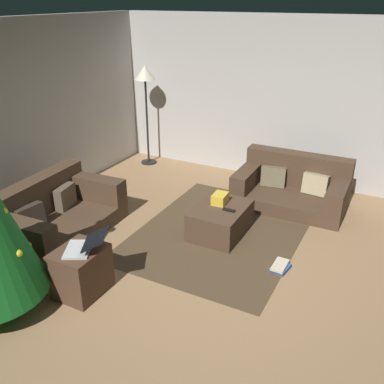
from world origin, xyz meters
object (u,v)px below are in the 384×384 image
Objects in this scene: couch_left at (54,214)px; corner_lamp at (145,81)px; couch_right at (293,187)px; laptop at (84,245)px; tv_remote at (229,210)px; side_table at (81,271)px; ottoman at (220,220)px; book_stack at (280,267)px; gift_box at (220,199)px.

couch_left is 0.95× the size of corner_lamp.
laptop is at bearing 66.20° from couch_right.
tv_remote is 0.31× the size of side_table.
side_table reaches higher than ottoman.
tv_remote is 0.56× the size of book_stack.
couch_left is at bearing 57.40° from laptop.
tv_remote is at bearing -27.85° from side_table.
ottoman is at bearing -22.46° from laptop.
ottoman is (-1.31, 0.58, -0.08)m from couch_right.
couch_left is 3.24× the size of side_table.
couch_left reaches higher than ottoman.
couch_left reaches higher than side_table.
gift_box is (0.10, 0.06, 0.25)m from ottoman.
laptop is at bearing 54.55° from couch_left.
couch_left is at bearing 41.64° from couch_right.
side_table is (-1.73, 0.91, -0.13)m from tv_remote.
gift_box is at bearing -20.99° from side_table.
corner_lamp is at bearing 51.72° from tv_remote.
couch_right reaches higher than gift_box.
couch_right is 5.56× the size of book_stack.
corner_lamp is at bearing 22.38° from side_table.
ottoman is at bearing 69.58° from tv_remote.
corner_lamp reaches higher than gift_box.
book_stack is at bearing -117.03° from tv_remote.
couch_right is 6.86× the size of gift_box.
couch_right is at bearing -19.40° from tv_remote.
corner_lamp is (0.44, 2.82, 1.24)m from couch_right.
ottoman is 1.05m from book_stack.
book_stack is (1.31, -1.66, -0.53)m from laptop.
laptop is (-1.70, 0.86, 0.18)m from tv_remote.
laptop is (-1.85, 0.66, 0.12)m from gift_box.
side_table is at bearing 151.11° from tv_remote.
couch_left is 3.18× the size of laptop.
tv_remote is at bearing -26.72° from laptop.
laptop is 1.87× the size of book_stack.
gift_box is at bearing 61.28° from couch_right.
couch_right is 2.98× the size of laptop.
gift_box is 0.81× the size of book_stack.
side_table is 1.83× the size of book_stack.
ottoman is 3.64× the size of gift_box.
tv_remote is 1.91m from laptop.
couch_right is at bearing -23.14° from laptop.
book_stack is 4.13m from corner_lamp.
corner_lamp is at bearing 23.38° from laptop.
tv_remote is 0.09× the size of corner_lamp.
ottoman is 1.61× the size of side_table.
couch_left is 2.93m from book_stack.
corner_lamp is (1.65, 2.18, 1.06)m from gift_box.
tv_remote is (-0.15, -0.19, -0.06)m from gift_box.
laptop is (-0.77, -1.21, 0.29)m from couch_left.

